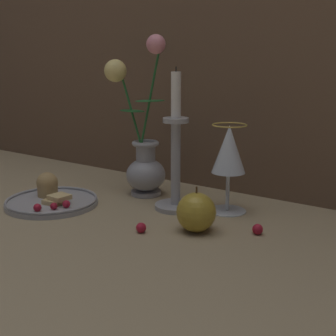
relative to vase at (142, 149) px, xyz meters
name	(u,v)px	position (x,y,z in m)	size (l,w,h in m)	color
ground_plane	(142,212)	(0.08, -0.11, -0.11)	(2.40, 2.40, 0.00)	#9E8966
vase	(142,149)	(0.00, 0.00, 0.00)	(0.16, 0.09, 0.36)	#A3A3A8
plate_with_pastries	(51,198)	(-0.12, -0.18, -0.09)	(0.20, 0.20, 0.06)	#A3A3A8
wine_glass	(229,153)	(0.22, 0.00, 0.02)	(0.08, 0.08, 0.18)	silver
candlestick	(176,162)	(0.12, -0.04, -0.01)	(0.09, 0.09, 0.30)	#A3A3A8
apple_beside_vase	(196,212)	(0.23, -0.13, -0.07)	(0.07, 0.07, 0.09)	#B2932D
berry_near_plate	(141,228)	(0.15, -0.20, -0.10)	(0.02, 0.02, 0.02)	#AD192D
berry_front_center	(258,229)	(0.33, -0.08, -0.10)	(0.02, 0.02, 0.02)	#AD192D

